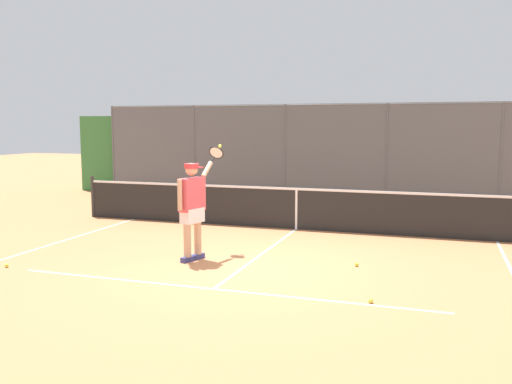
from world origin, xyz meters
The scene contains 8 objects.
ground_plane centered at (0.00, 0.00, 0.00)m, with size 60.00×60.00×0.00m, color #C67A4C.
court_line_markings centered at (0.00, 1.70, 0.00)m, with size 8.60×8.96×0.01m.
fence_backdrop centered at (0.00, -8.89, 1.35)m, with size 18.73×1.37×3.05m.
tennis_net centered at (0.00, -3.60, 0.49)m, with size 11.05×0.09×1.07m.
tennis_player centered at (1.02, -0.19, 1.02)m, with size 0.42×1.43×2.03m.
tennis_ball_mid_court centered at (3.80, 1.29, 0.03)m, with size 0.07×0.07×0.07m, color #D6E042.
tennis_ball_by_sideline centered at (-2.27, 1.23, 0.03)m, with size 0.07×0.07×0.07m, color #D6E042.
tennis_ball_near_baseline centered at (-1.81, -0.66, 0.03)m, with size 0.07×0.07×0.07m, color #CCDB33.
Camera 1 is at (-3.07, 8.53, 2.40)m, focal length 38.50 mm.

